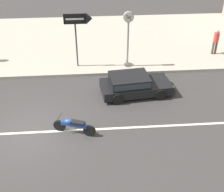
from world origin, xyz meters
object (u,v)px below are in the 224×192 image
object	(u,v)px
hatchback_black_2	(133,84)
street_clock	(128,27)
motorcycle_1	(74,125)
arrow_signboard	(85,22)
pedestrian_far_end	(216,40)

from	to	relation	value
hatchback_black_2	street_clock	world-z (taller)	street_clock
hatchback_black_2	street_clock	bearing A→B (deg)	89.66
hatchback_black_2	motorcycle_1	size ratio (longest dim) A/B	2.07
motorcycle_1	hatchback_black_2	bearing A→B (deg)	44.84
arrow_signboard	pedestrian_far_end	world-z (taller)	arrow_signboard
street_clock	pedestrian_far_end	distance (m)	6.18
arrow_signboard	hatchback_black_2	bearing A→B (deg)	-51.86
motorcycle_1	arrow_signboard	distance (m)	6.66
street_clock	arrow_signboard	distance (m)	2.48
hatchback_black_2	arrow_signboard	xyz separation A→B (m)	(-2.43, 3.10, 2.33)
street_clock	arrow_signboard	world-z (taller)	street_clock
pedestrian_far_end	arrow_signboard	bearing A→B (deg)	-172.72
motorcycle_1	arrow_signboard	world-z (taller)	arrow_signboard
street_clock	motorcycle_1	bearing A→B (deg)	-117.42
motorcycle_1	street_clock	world-z (taller)	street_clock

